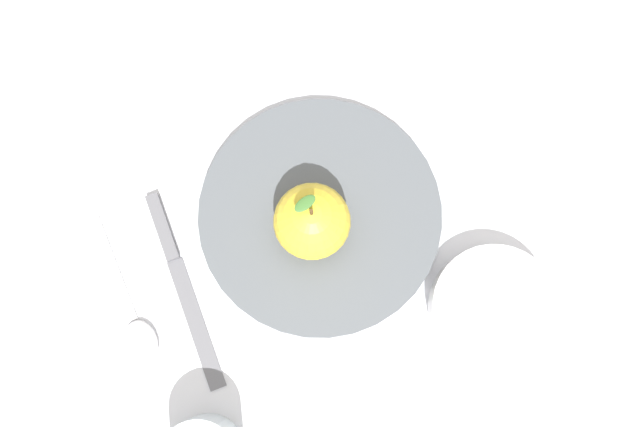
{
  "coord_description": "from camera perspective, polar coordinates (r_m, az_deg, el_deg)",
  "views": [
    {
      "loc": [
        -0.13,
        0.07,
        0.74
      ],
      "look_at": [
        -0.01,
        -0.02,
        0.02
      ],
      "focal_mm": 37.73,
      "sensor_mm": 36.0,
      "label": 1
    }
  ],
  "objects": [
    {
      "name": "ground_plane",
      "position": [
        0.76,
        -1.78,
        -0.76
      ],
      "size": [
        2.4,
        2.4,
        0.0
      ],
      "primitive_type": "plane",
      "color": "silver"
    },
    {
      "name": "apple",
      "position": [
        0.69,
        -0.69,
        -0.68
      ],
      "size": [
        0.08,
        0.08,
        0.09
      ],
      "color": "gold",
      "rests_on": "dinner_plate"
    },
    {
      "name": "spoon",
      "position": [
        0.76,
        -15.44,
        -9.04
      ],
      "size": [
        0.17,
        0.06,
        0.01
      ],
      "color": "silver",
      "rests_on": "ground_plane"
    },
    {
      "name": "side_bowl",
      "position": [
        0.74,
        14.54,
        -7.82
      ],
      "size": [
        0.13,
        0.13,
        0.04
      ],
      "color": "white",
      "rests_on": "ground_plane"
    },
    {
      "name": "dinner_plate",
      "position": [
        0.75,
        0.0,
        -0.14
      ],
      "size": [
        0.27,
        0.27,
        0.02
      ],
      "color": "#4C5156",
      "rests_on": "ground_plane"
    },
    {
      "name": "knife",
      "position": [
        0.76,
        -11.96,
        -4.81
      ],
      "size": [
        0.22,
        0.08,
        0.01
      ],
      "color": "#59595E",
      "rests_on": "ground_plane"
    }
  ]
}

